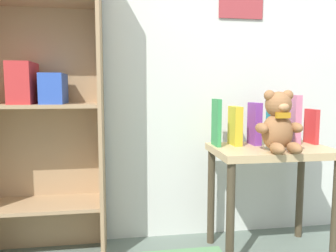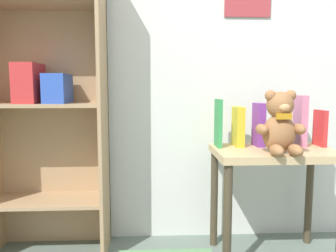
# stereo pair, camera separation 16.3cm
# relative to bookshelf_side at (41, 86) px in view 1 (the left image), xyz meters

# --- Properties ---
(wall_back) EXTENTS (4.80, 0.07, 2.50)m
(wall_back) POSITION_rel_bookshelf_side_xyz_m (0.93, 0.15, 0.37)
(wall_back) COLOR silver
(wall_back) RESTS_ON ground_plane
(bookshelf_side) EXTENTS (0.60, 0.28, 1.57)m
(bookshelf_side) POSITION_rel_bookshelf_side_xyz_m (0.00, 0.00, 0.00)
(bookshelf_side) COLOR tan
(bookshelf_side) RESTS_ON ground_plane
(display_table) EXTENTS (0.59, 0.38, 0.57)m
(display_table) POSITION_rel_bookshelf_side_xyz_m (1.15, -0.16, -0.41)
(display_table) COLOR tan
(display_table) RESTS_ON ground_plane
(teddy_bear) EXTENTS (0.22, 0.20, 0.29)m
(teddy_bear) POSITION_rel_bookshelf_side_xyz_m (1.13, -0.26, -0.18)
(teddy_bear) COLOR #99663D
(teddy_bear) RESTS_ON display_table
(book_standing_green) EXTENTS (0.02, 0.11, 0.24)m
(book_standing_green) POSITION_rel_bookshelf_side_xyz_m (0.88, -0.08, -0.19)
(book_standing_green) COLOR #33934C
(book_standing_green) RESTS_ON display_table
(book_standing_yellow) EXTENTS (0.04, 0.13, 0.20)m
(book_standing_yellow) POSITION_rel_bookshelf_side_xyz_m (0.99, -0.06, -0.21)
(book_standing_yellow) COLOR gold
(book_standing_yellow) RESTS_ON display_table
(book_standing_purple) EXTENTS (0.04, 0.11, 0.22)m
(book_standing_purple) POSITION_rel_bookshelf_side_xyz_m (1.10, -0.07, -0.20)
(book_standing_purple) COLOR purple
(book_standing_purple) RESTS_ON display_table
(book_standing_teal) EXTENTS (0.04, 0.11, 0.19)m
(book_standing_teal) POSITION_rel_bookshelf_side_xyz_m (1.20, -0.06, -0.22)
(book_standing_teal) COLOR teal
(book_standing_teal) RESTS_ON display_table
(book_standing_pink) EXTENTS (0.04, 0.12, 0.26)m
(book_standing_pink) POSITION_rel_bookshelf_side_xyz_m (1.31, -0.08, -0.18)
(book_standing_pink) COLOR #D17093
(book_standing_pink) RESTS_ON display_table
(book_standing_red) EXTENTS (0.02, 0.11, 0.19)m
(book_standing_red) POSITION_rel_bookshelf_side_xyz_m (1.42, -0.08, -0.22)
(book_standing_red) COLOR red
(book_standing_red) RESTS_ON display_table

